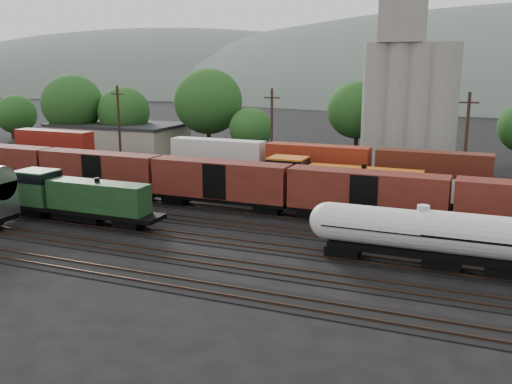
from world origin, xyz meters
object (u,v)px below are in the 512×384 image
at_px(green_locomotive, 73,196).
at_px(grain_silo, 408,92).
at_px(tank_car_a, 422,233).
at_px(orange_locomotive, 332,183).

xyz_separation_m(green_locomotive, grain_silo, (25.48, 41.00, 8.65)).
distance_m(green_locomotive, tank_car_a, 32.64).
bearing_deg(green_locomotive, orange_locomotive, 34.73).
height_order(green_locomotive, orange_locomotive, orange_locomotive).
distance_m(green_locomotive, grain_silo, 49.04).
height_order(tank_car_a, grain_silo, grain_silo).
bearing_deg(grain_silo, orange_locomotive, -98.40).
height_order(orange_locomotive, grain_silo, grain_silo).
bearing_deg(tank_car_a, green_locomotive, -180.00).
relative_size(tank_car_a, grain_silo, 0.60).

